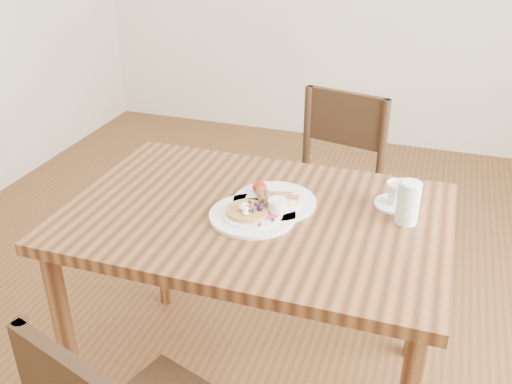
% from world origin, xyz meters
% --- Properties ---
extents(ground, '(5.00, 5.00, 0.00)m').
position_xyz_m(ground, '(0.00, 0.00, 0.00)').
color(ground, '#593419').
rests_on(ground, ground).
extents(dining_table, '(1.20, 0.80, 0.75)m').
position_xyz_m(dining_table, '(0.00, 0.00, 0.65)').
color(dining_table, brown).
rests_on(dining_table, ground).
extents(chair_far, '(0.50, 0.50, 0.88)m').
position_xyz_m(chair_far, '(0.09, 0.75, 0.49)').
color(chair_far, '#321D12').
rests_on(chair_far, ground).
extents(pancake_plate, '(0.27, 0.27, 0.06)m').
position_xyz_m(pancake_plate, '(0.01, -0.03, 0.76)').
color(pancake_plate, white).
rests_on(pancake_plate, dining_table).
extents(breakfast_plate, '(0.27, 0.27, 0.04)m').
position_xyz_m(breakfast_plate, '(0.04, 0.07, 0.76)').
color(breakfast_plate, white).
rests_on(breakfast_plate, dining_table).
extents(teacup_saucer, '(0.14, 0.14, 0.08)m').
position_xyz_m(teacup_saucer, '(0.42, 0.18, 0.78)').
color(teacup_saucer, white).
rests_on(teacup_saucer, dining_table).
extents(water_glass, '(0.07, 0.07, 0.13)m').
position_xyz_m(water_glass, '(0.45, 0.09, 0.82)').
color(water_glass, silver).
rests_on(water_glass, dining_table).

